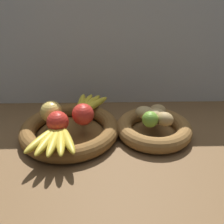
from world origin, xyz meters
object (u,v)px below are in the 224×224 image
banana_bunch_back (87,104)px  fruit_bowl_left (70,129)px  potato_small (165,119)px  apple_red_front (58,122)px  potato_large (155,115)px  potato_oblong (145,113)px  potato_back (158,111)px  lime_near (150,119)px  apple_red_right (83,114)px  apple_golden_left (51,112)px  fruit_bowl_right (154,128)px  banana_bunch_front (55,139)px

banana_bunch_back → fruit_bowl_left: bearing=-115.8°
potato_small → apple_red_front: bearing=-175.4°
apple_red_front → potato_large: size_ratio=0.90×
potato_small → potato_oblong: 8.11cm
potato_oblong → potato_back: size_ratio=1.07×
fruit_bowl_left → potato_oblong: size_ratio=5.08×
apple_red_front → lime_near: bearing=4.3°
fruit_bowl_left → apple_red_front: (-2.77, -5.81, 6.65)cm
fruit_bowl_left → potato_oblong: bearing=5.2°
apple_red_right → banana_bunch_back: bearing=87.8°
apple_red_right → apple_golden_left: same height
apple_red_front → lime_near: 31.24cm
apple_red_right → apple_red_front: apple_red_right is taller
apple_red_front → apple_golden_left: bearing=117.1°
fruit_bowl_left → apple_red_right: apple_red_right is taller
fruit_bowl_right → apple_red_front: 34.59cm
apple_red_front → potato_small: size_ratio=1.15×
fruit_bowl_right → apple_golden_left: apple_golden_left is taller
apple_red_right → potato_small: size_ratio=1.22×
banana_bunch_back → apple_golden_left: bearing=-138.1°
fruit_bowl_right → potato_large: potato_large is taller
apple_golden_left → potato_oblong: size_ratio=1.10×
banana_bunch_back → lime_near: 27.35cm
fruit_bowl_right → apple_red_right: 26.41cm
fruit_bowl_left → apple_red_front: apple_red_front is taller
banana_bunch_back → potato_large: 27.63cm
fruit_bowl_left → potato_oblong: (27.46, 2.50, 5.33)cm
apple_red_front → potato_oblong: bearing=15.4°
apple_golden_left → apple_red_right: bearing=-11.1°
fruit_bowl_right → potato_back: 6.81cm
potato_back → potato_small: bearing=-81.0°
banana_bunch_front → apple_golden_left: bearing=105.3°
fruit_bowl_right → banana_bunch_front: bearing=-159.5°
lime_near → apple_red_front: bearing=-175.7°
apple_red_front → potato_back: bearing=15.5°
apple_red_front → fruit_bowl_left: bearing=64.5°
fruit_bowl_left → potato_back: potato_back is taller
apple_red_right → lime_near: apple_red_right is taller
banana_bunch_front → potato_large: (33.28, 12.42, 0.99)cm
fruit_bowl_left → potato_large: size_ratio=4.41×
banana_bunch_front → potato_small: size_ratio=2.89×
banana_bunch_front → banana_bunch_back: bearing=71.1°
apple_red_front → banana_bunch_back: apple_red_front is taller
potato_oblong → potato_large: 4.08cm
fruit_bowl_left → fruit_bowl_right: same height
apple_red_right → apple_golden_left: 11.70cm
potato_small → apple_red_right: bearing=176.7°
fruit_bowl_left → apple_red_right: 8.71cm
apple_golden_left → banana_bunch_front: size_ratio=0.42×
fruit_bowl_left → banana_bunch_front: (-2.60, -12.42, 4.46)cm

